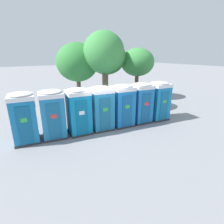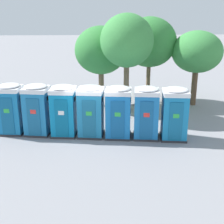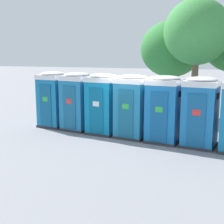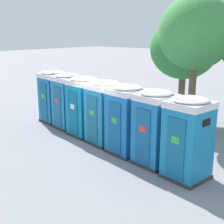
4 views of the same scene
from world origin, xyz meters
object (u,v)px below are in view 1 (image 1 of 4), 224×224
Objects in this scene: portapotty_6 at (159,100)px; street_tree_2 at (137,62)px; portapotty_2 at (79,111)px; portapotty_3 at (102,108)px; portapotty_4 at (123,105)px; portapotty_5 at (141,103)px; street_tree_1 at (106,57)px; portapotty_0 at (24,118)px; portapotty_1 at (53,114)px; street_tree_3 at (77,63)px; street_tree_0 at (104,53)px.

portapotty_6 is 0.53× the size of street_tree_2.
portapotty_2 is 1.00× the size of portapotty_3.
portapotty_6 is at bearing -7.77° from portapotty_4.
street_tree_1 is (1.10, 6.15, 2.66)m from portapotty_5.
street_tree_2 is at bearing 21.94° from portapotty_0.
portapotty_0 and portapotty_1 have the same top height.
portapotty_0 is at bearing 171.86° from portapotty_5.
portapotty_0 is 1.00× the size of portapotty_6.
street_tree_1 is 3.30m from street_tree_3.
portapotty_0 is 0.50× the size of street_tree_3.
portapotty_2 is 8.05m from street_tree_1.
portapotty_4 is 0.50× the size of street_tree_3.
portapotty_0 is 0.53× the size of street_tree_2.
portapotty_1 is 6.00m from street_tree_3.
portapotty_0 is 6.69m from street_tree_3.
street_tree_1 is (6.41, 5.39, 2.66)m from portapotty_1.
portapotty_3 is 0.53× the size of street_tree_2.
portapotty_4 is 1.00× the size of portapotty_6.
portapotty_4 is at bearing -8.64° from portapotty_0.
portapotty_3 is at bearing -122.95° from street_tree_1.
portapotty_2 is (2.65, -0.44, -0.00)m from portapotty_0.
street_tree_0 is (0.71, 3.44, 3.00)m from portapotty_4.
portapotty_2 is at bearing -132.08° from street_tree_1.
street_tree_0 is 3.11m from street_tree_1.
street_tree_0 is 1.22× the size of street_tree_2.
portapotty_6 is at bearing -8.34° from portapotty_1.
portapotty_3 is 4.02m from portapotty_6.
portapotty_4 is at bearing -112.05° from street_tree_1.
portapotty_6 is (7.96, -1.17, -0.00)m from portapotty_0.
portapotty_5 is (3.99, -0.51, 0.00)m from portapotty_2.
portapotty_0 is 2.68m from portapotty_2.
portapotty_1 is 1.00× the size of portapotty_3.
street_tree_3 is (-2.05, 5.25, 2.28)m from portapotty_5.
portapotty_1 and portapotty_3 have the same top height.
portapotty_3 is at bearing -143.64° from street_tree_2.
portapotty_1 is at bearing 171.35° from portapotty_3.
portapotty_1 is at bearing 169.66° from portapotty_2.
portapotty_6 is at bearing -9.40° from portapotty_5.
street_tree_1 reaches higher than street_tree_3.
portapotty_3 is 4.86m from street_tree_0.
portapotty_3 is 0.46× the size of street_tree_1.
street_tree_3 reaches higher than portapotty_6.
street_tree_3 is at bearing 67.72° from portapotty_2.
portapotty_4 is 2.68m from portapotty_6.
portapotty_5 is at bearing -8.08° from portapotty_1.
portapotty_4 is at bearing -8.86° from portapotty_3.
portapotty_4 is at bearing -136.17° from street_tree_2.
street_tree_3 is at bearing 130.62° from street_tree_0.
portapotty_1 is at bearing -154.28° from street_tree_2.
portapotty_1 is 0.46× the size of street_tree_1.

